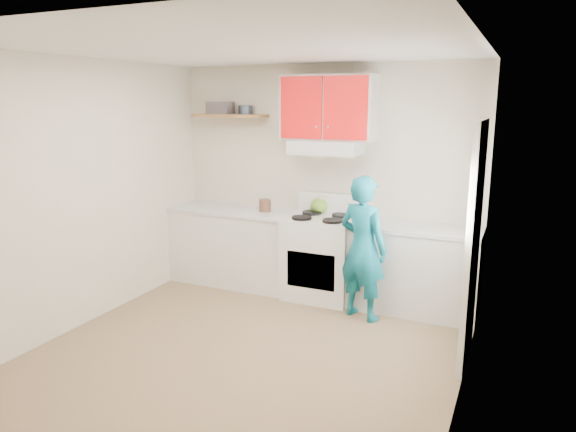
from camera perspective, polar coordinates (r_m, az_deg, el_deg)
The scene contains 21 objects.
floor at distance 4.89m, azimuth -4.39°, elevation -14.40°, with size 3.80×3.80×0.00m, color brown.
ceiling at distance 4.39m, azimuth -4.98°, elevation 17.54°, with size 3.60×3.80×0.04m, color white.
back_wall at distance 6.17m, azimuth 3.91°, elevation 3.92°, with size 3.60×0.04×2.60m, color beige.
front_wall at distance 3.00m, azimuth -22.56°, elevation -6.04°, with size 3.60×0.04×2.60m, color beige.
left_wall at distance 5.55m, azimuth -21.17°, elevation 2.18°, with size 0.04×3.80×2.60m, color beige.
right_wall at distance 3.94m, azimuth 18.93°, elevation -1.53°, with size 0.04×3.80×2.60m, color beige.
door at distance 4.68m, azimuth 19.25°, elevation -2.88°, with size 0.05×0.85×2.05m, color white.
door_glass at distance 4.60m, azimuth 19.29°, elevation 2.27°, with size 0.01×0.55×0.95m, color white.
counter_left at distance 6.52m, azimuth -5.75°, elevation -3.31°, with size 1.52×0.60×0.90m, color silver.
counter_right at distance 5.78m, azimuth 13.41°, elevation -5.63°, with size 1.32×0.60×0.90m, color silver.
stove at distance 6.02m, azimuth 3.60°, elevation -4.49°, with size 0.76×0.65×0.92m, color white.
range_hood at distance 5.88m, azimuth 4.12°, elevation 7.38°, with size 0.76×0.44×0.15m, color silver.
upper_cabinets at distance 5.91m, azimuth 4.38°, elevation 11.53°, with size 1.02×0.33×0.70m, color red.
shelf at distance 6.47m, azimuth -6.24°, elevation 10.67°, with size 0.90×0.30×0.04m, color brown.
books at distance 6.49m, azimuth -7.30°, elevation 11.45°, with size 0.28×0.20×0.15m, color #433B3E.
tin at distance 6.40m, azimuth -4.60°, elevation 11.31°, with size 0.17×0.17×0.10m, color #333D4C.
kettle at distance 6.14m, azimuth 3.36°, elevation 1.12°, with size 0.20×0.20×0.17m, color #609128.
crock at distance 6.22m, azimuth -2.50°, elevation 1.04°, with size 0.14×0.14×0.17m, color #4C2E21.
cutting_board at distance 5.76m, azimuth 10.16°, elevation -0.82°, with size 0.31×0.23×0.02m, color olive.
silicone_mat at distance 5.52m, azimuth 17.31°, elevation -1.82°, with size 0.29×0.24×0.01m, color red.
person at distance 5.41m, azimuth 8.05°, elevation -3.42°, with size 0.54×0.36×1.48m, color #0D6175.
Camera 1 is at (2.13, -3.82, 2.20)m, focal length 33.09 mm.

